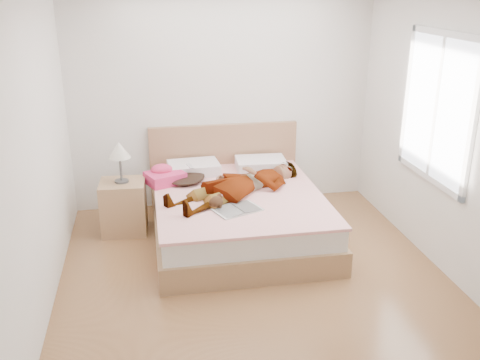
# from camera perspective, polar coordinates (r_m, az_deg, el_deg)

# --- Properties ---
(ground) EXTENTS (4.00, 4.00, 0.00)m
(ground) POSITION_cam_1_polar(r_m,az_deg,el_deg) (5.04, 1.76, -10.86)
(ground) COLOR #56341A
(ground) RESTS_ON ground
(woman) EXTENTS (1.80, 1.47, 0.24)m
(woman) POSITION_cam_1_polar(r_m,az_deg,el_deg) (5.68, 0.06, -0.04)
(woman) COLOR white
(woman) RESTS_ON bed
(hair) EXTENTS (0.49, 0.60, 0.09)m
(hair) POSITION_cam_1_polar(r_m,az_deg,el_deg) (6.05, -6.03, 0.43)
(hair) COLOR black
(hair) RESTS_ON bed
(phone) EXTENTS (0.08, 0.10, 0.05)m
(phone) POSITION_cam_1_polar(r_m,az_deg,el_deg) (5.97, -5.36, 1.50)
(phone) COLOR silver
(phone) RESTS_ON bed
(room_shell) EXTENTS (4.00, 4.00, 4.00)m
(room_shell) POSITION_cam_1_polar(r_m,az_deg,el_deg) (5.36, 20.28, 7.18)
(room_shell) COLOR white
(room_shell) RESTS_ON ground
(bed) EXTENTS (1.80, 2.08, 1.00)m
(bed) POSITION_cam_1_polar(r_m,az_deg,el_deg) (5.81, -0.33, -3.29)
(bed) COLOR brown
(bed) RESTS_ON ground
(towel) EXTENTS (0.49, 0.44, 0.21)m
(towel) POSITION_cam_1_polar(r_m,az_deg,el_deg) (5.97, -8.08, 0.46)
(towel) COLOR #D63A79
(towel) RESTS_ON bed
(magazine) EXTENTS (0.52, 0.44, 0.03)m
(magazine) POSITION_cam_1_polar(r_m,az_deg,el_deg) (5.24, -0.28, -3.15)
(magazine) COLOR silver
(magazine) RESTS_ON bed
(coffee_mug) EXTENTS (0.13, 0.10, 0.10)m
(coffee_mug) POSITION_cam_1_polar(r_m,az_deg,el_deg) (5.41, -1.13, -1.88)
(coffee_mug) COLOR white
(coffee_mug) RESTS_ON bed
(plush_toy) EXTENTS (0.19, 0.23, 0.12)m
(plush_toy) POSITION_cam_1_polar(r_m,az_deg,el_deg) (5.29, -2.52, -2.27)
(plush_toy) COLOR black
(plush_toy) RESTS_ON bed
(nightstand) EXTENTS (0.50, 0.45, 1.03)m
(nightstand) POSITION_cam_1_polar(r_m,az_deg,el_deg) (5.98, -12.32, -2.40)
(nightstand) COLOR brown
(nightstand) RESTS_ON ground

